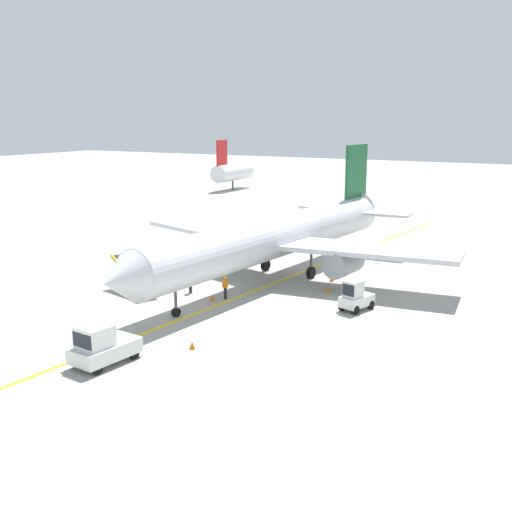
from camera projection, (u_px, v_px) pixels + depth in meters
The scene contains 15 objects.
ground_plane at pixel (175, 312), 41.17m from camera, with size 300.00×300.00×0.00m, color #9E9B93.
taxi_line_yellow at pixel (238, 297), 44.54m from camera, with size 0.30×80.00×0.01m, color yellow.
airliner at pixel (278, 236), 49.12m from camera, with size 28.44×35.34×10.10m.
pushback_tug at pixel (102, 346), 32.29m from camera, with size 2.31×3.80×2.20m.
baggage_tug_near_wing at pixel (179, 259), 52.37m from camera, with size 2.71×2.45×2.10m.
baggage_tug_by_cargo_door at pixel (355, 297), 41.36m from camera, with size 1.95×2.68×2.10m.
belt_loader_forward_hold at pixel (136, 284), 45.12m from camera, with size 5.10×3.09×2.59m.
ground_crew_marshaller at pixel (225, 287), 43.92m from camera, with size 0.36×0.24×1.70m.
ground_crew_wing_walker at pixel (190, 281), 45.47m from camera, with size 0.36×0.24×1.70m.
safety_cone_nose_left at pixel (212, 298), 43.67m from camera, with size 0.36×0.36×0.44m, color orange.
safety_cone_nose_right at pixel (192, 345), 34.56m from camera, with size 0.36×0.36×0.44m, color orange.
safety_cone_wingtip_left at pixel (332, 279), 48.83m from camera, with size 0.36×0.36×0.44m, color orange.
safety_cone_wingtip_right at pixel (328, 290), 45.62m from camera, with size 0.36×0.36×0.44m, color orange.
safety_cone_tail_area at pixel (202, 271), 51.20m from camera, with size 0.36×0.36×0.44m, color orange.
distant_aircraft_far_left at pixel (232, 171), 109.79m from camera, with size 3.00×10.10×8.80m.
Camera 1 is at (23.75, -31.85, 12.63)m, focal length 43.64 mm.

